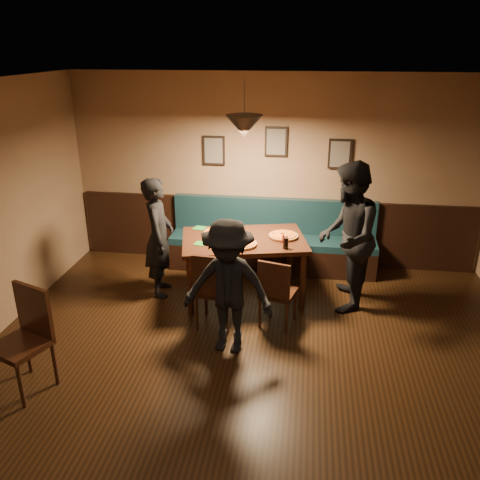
{
  "coord_description": "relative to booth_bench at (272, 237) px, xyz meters",
  "views": [
    {
      "loc": [
        0.46,
        -3.56,
        3.16
      ],
      "look_at": [
        -0.3,
        1.91,
        0.95
      ],
      "focal_mm": 37.05,
      "sensor_mm": 36.0,
      "label": 1
    }
  ],
  "objects": [
    {
      "name": "floor",
      "position": [
        0.0,
        -3.2,
        -0.5
      ],
      "size": [
        7.0,
        7.0,
        0.0
      ],
      "primitive_type": "plane",
      "color": "black",
      "rests_on": "ground"
    },
    {
      "name": "ceiling",
      "position": [
        0.0,
        -3.2,
        2.3
      ],
      "size": [
        7.0,
        7.0,
        0.0
      ],
      "primitive_type": "plane",
      "rotation": [
        3.14,
        0.0,
        0.0
      ],
      "color": "silver",
      "rests_on": "ground"
    },
    {
      "name": "wall_back",
      "position": [
        0.0,
        0.3,
        0.9
      ],
      "size": [
        6.0,
        0.0,
        6.0
      ],
      "primitive_type": "plane",
      "rotation": [
        1.57,
        0.0,
        0.0
      ],
      "color": "#8C704F",
      "rests_on": "ground"
    },
    {
      "name": "wainscot",
      "position": [
        0.0,
        0.27,
        0.0
      ],
      "size": [
        5.88,
        0.06,
        1.0
      ],
      "primitive_type": "cube",
      "color": "black",
      "rests_on": "ground"
    },
    {
      "name": "booth_bench",
      "position": [
        0.0,
        0.0,
        0.0
      ],
      "size": [
        3.0,
        0.6,
        1.0
      ],
      "primitive_type": null,
      "color": "#0F232D",
      "rests_on": "ground"
    },
    {
      "name": "picture_left",
      "position": [
        -0.9,
        0.27,
        1.2
      ],
      "size": [
        0.32,
        0.04,
        0.42
      ],
      "primitive_type": "cube",
      "color": "black",
      "rests_on": "wall_back"
    },
    {
      "name": "picture_center",
      "position": [
        0.0,
        0.27,
        1.35
      ],
      "size": [
        0.32,
        0.04,
        0.42
      ],
      "primitive_type": "cube",
      "color": "black",
      "rests_on": "wall_back"
    },
    {
      "name": "picture_right",
      "position": [
        0.9,
        0.27,
        1.2
      ],
      "size": [
        0.32,
        0.04,
        0.42
      ],
      "primitive_type": "cube",
      "color": "black",
      "rests_on": "wall_back"
    },
    {
      "name": "pendant_lamp",
      "position": [
        -0.3,
        -0.94,
        1.75
      ],
      "size": [
        0.44,
        0.44,
        0.25
      ],
      "primitive_type": "cone",
      "rotation": [
        3.14,
        0.0,
        0.0
      ],
      "color": "black",
      "rests_on": "ceiling"
    },
    {
      "name": "dining_table",
      "position": [
        -0.3,
        -0.94,
        -0.08
      ],
      "size": [
        1.74,
        1.32,
        0.83
      ],
      "primitive_type": "cube",
      "rotation": [
        0.0,
        0.0,
        0.23
      ],
      "color": "black",
      "rests_on": "floor"
    },
    {
      "name": "chair_near_left",
      "position": [
        -0.54,
        -1.67,
        -0.02
      ],
      "size": [
        0.47,
        0.47,
        0.96
      ],
      "primitive_type": null,
      "rotation": [
        0.0,
        0.0,
        -0.1
      ],
      "color": "black",
      "rests_on": "floor"
    },
    {
      "name": "chair_near_right",
      "position": [
        0.19,
        -1.56,
        -0.06
      ],
      "size": [
        0.47,
        0.47,
        0.87
      ],
      "primitive_type": null,
      "rotation": [
        0.0,
        0.0,
        -0.27
      ],
      "color": "black",
      "rests_on": "floor"
    },
    {
      "name": "diner_left",
      "position": [
        -1.42,
        -0.96,
        0.3
      ],
      "size": [
        0.48,
        0.64,
        1.59
      ],
      "primitive_type": "imported",
      "rotation": [
        0.0,
        0.0,
        1.74
      ],
      "color": "black",
      "rests_on": "floor"
    },
    {
      "name": "diner_right",
      "position": [
        0.99,
        -0.99,
        0.44
      ],
      "size": [
        0.81,
        0.98,
        1.87
      ],
      "primitive_type": "imported",
      "rotation": [
        0.0,
        0.0,
        -1.68
      ],
      "color": "black",
      "rests_on": "floor"
    },
    {
      "name": "diner_front",
      "position": [
        -0.31,
        -2.16,
        0.26
      ],
      "size": [
        1.04,
        0.67,
        1.51
      ],
      "primitive_type": "imported",
      "rotation": [
        0.0,
        0.0,
        -0.12
      ],
      "color": "black",
      "rests_on": "floor"
    },
    {
      "name": "pizza_a",
      "position": [
        -0.66,
        -0.8,
        0.35
      ],
      "size": [
        0.37,
        0.37,
        0.04
      ],
      "primitive_type": "cylinder",
      "rotation": [
        0.0,
        0.0,
        0.03
      ],
      "color": "#C36824",
      "rests_on": "dining_table"
    },
    {
      "name": "pizza_b",
      "position": [
        -0.3,
        -1.17,
        0.35
      ],
      "size": [
        0.43,
        0.43,
        0.04
      ],
      "primitive_type": "cylinder",
      "rotation": [
        0.0,
        0.0,
        -0.11
      ],
      "color": "#C67525",
      "rests_on": "dining_table"
    },
    {
      "name": "pizza_c",
      "position": [
        0.2,
        -0.83,
        0.35
      ],
      "size": [
        0.39,
        0.39,
        0.04
      ],
      "primitive_type": "cylinder",
      "rotation": [
        0.0,
        0.0,
        0.04
      ],
      "color": "orange",
      "rests_on": "dining_table"
    },
    {
      "name": "soda_glass",
      "position": [
        0.24,
        -1.2,
        0.4
      ],
      "size": [
        0.07,
        0.07,
        0.14
      ],
      "primitive_type": "cylinder",
      "rotation": [
        0.0,
        0.0,
        -0.15
      ],
      "color": "black",
      "rests_on": "dining_table"
    },
    {
      "name": "tabasco_bottle",
      "position": [
        0.21,
        -1.03,
        0.4
      ],
      "size": [
        0.03,
        0.03,
        0.13
      ],
      "primitive_type": "cylinder",
      "rotation": [
        0.0,
        0.0,
        -0.04
      ],
      "color": "#920408",
      "rests_on": "dining_table"
    },
    {
      "name": "napkin_a",
      "position": [
        -0.94,
        -0.65,
        0.33
      ],
      "size": [
        0.18,
        0.18,
        0.01
      ],
      "primitive_type": "cube",
      "rotation": [
        0.0,
        0.0,
        -0.21
      ],
      "color": "#1B6825",
      "rests_on": "dining_table"
    },
    {
      "name": "napkin_b",
      "position": [
        -0.81,
        -1.19,
        0.33
      ],
      "size": [
        0.17,
        0.17,
        0.01
      ],
      "primitive_type": "cube",
      "rotation": [
        0.0,
        0.0,
        -0.21
      ],
      "color": "#1B671F",
      "rests_on": "dining_table"
    },
    {
      "name": "cutlery_set",
      "position": [
        -0.36,
        -1.35,
        0.33
      ],
      "size": [
        0.19,
        0.06,
        0.0
      ],
      "primitive_type": "cube",
      "rotation": [
        0.0,
        0.0,
        1.79
      ],
      "color": "silver",
      "rests_on": "dining_table"
    },
    {
      "name": "cafe_chair_far",
      "position": [
        -2.15,
        -3.11,
        0.02
      ],
      "size": [
        0.59,
        0.59,
        1.04
      ],
      "primitive_type": null,
      "rotation": [
        0.0,
        0.0,
        2.77
      ],
      "color": "black",
      "rests_on": "floor"
    }
  ]
}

